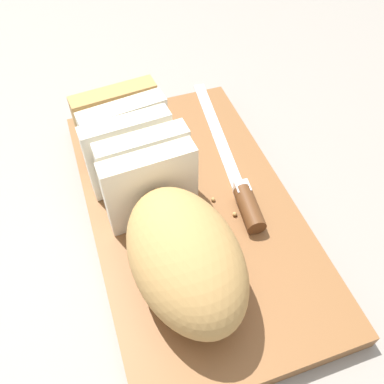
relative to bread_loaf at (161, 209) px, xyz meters
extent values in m
plane|color=gray|center=(0.03, -0.05, -0.07)|extent=(3.00, 3.00, 0.00)
cube|color=brown|center=(0.03, -0.05, -0.06)|extent=(0.45, 0.26, 0.02)
ellipsoid|color=tan|center=(-0.07, 0.00, 0.00)|extent=(0.19, 0.12, 0.10)
cube|color=#F2E8CC|center=(0.03, 0.00, 0.00)|extent=(0.03, 0.11, 0.10)
cube|color=#F2E8CC|center=(0.07, 0.00, 0.00)|extent=(0.03, 0.11, 0.10)
cube|color=#F2E8CC|center=(0.10, 0.01, 0.00)|extent=(0.04, 0.11, 0.10)
cube|color=#F2E8CC|center=(0.13, 0.01, 0.00)|extent=(0.04, 0.11, 0.10)
cube|color=tan|center=(0.16, 0.01, 0.00)|extent=(0.04, 0.11, 0.10)
cube|color=silver|center=(0.14, -0.13, -0.05)|extent=(0.24, 0.05, 0.00)
cylinder|color=#593319|center=(-0.01, -0.11, -0.04)|extent=(0.06, 0.03, 0.02)
cube|color=silver|center=(0.02, -0.11, -0.04)|extent=(0.02, 0.02, 0.02)
sphere|color=tan|center=(0.00, -0.09, -0.05)|extent=(0.01, 0.01, 0.01)
sphere|color=tan|center=(0.03, -0.08, -0.05)|extent=(0.01, 0.01, 0.01)
sphere|color=tan|center=(0.04, 0.01, -0.05)|extent=(0.01, 0.01, 0.01)
camera|label=1|loc=(-0.28, 0.07, 0.37)|focal=39.19mm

